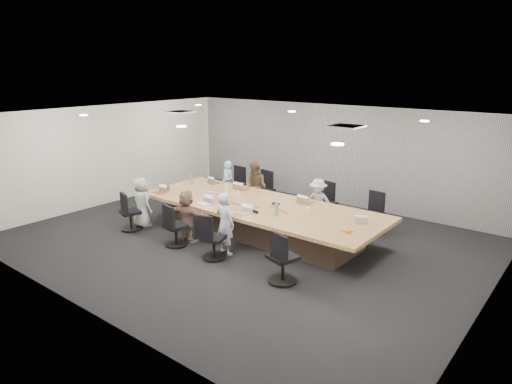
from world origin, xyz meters
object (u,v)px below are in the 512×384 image
Objects in this scene: chair_0 at (236,188)px; person_5 at (187,216)px; chair_5 at (176,229)px; mug_brown at (168,187)px; laptop_5 at (204,204)px; person_6 at (225,224)px; chair_2 at (325,206)px; chair_7 at (283,261)px; canvas_bag at (361,220)px; bottle_green_right at (276,209)px; snack_packet at (347,231)px; stapler at (255,212)px; bottle_green_left at (191,178)px; laptop_2 at (306,202)px; chair_3 at (373,218)px; person_4 at (142,202)px; person_0 at (227,183)px; bottle_clear at (226,190)px; chair_6 at (214,242)px; person_1 at (256,187)px; chair_1 at (263,193)px; laptop_4 at (159,192)px; person_2 at (318,203)px; laptop_6 at (242,213)px; conference_table at (259,218)px; chair_4 at (130,215)px; laptop_0 at (214,183)px.

chair_0 is 3.28m from person_5.
person_5 reaches higher than chair_5.
chair_5 is 2.13m from mug_brown.
person_6 reaches higher than laptop_5.
chair_2 is 1.02× the size of chair_7.
canvas_bag is (5.12, 0.69, 0.01)m from mug_brown.
bottle_green_right is 1.66m from snack_packet.
bottle_green_right is 0.50m from stapler.
laptop_2 is at bearing 6.68° from bottle_green_left.
chair_5 is at bearing 54.95° from chair_3.
chair_2 is 5.36× the size of stapler.
chair_7 is 0.67× the size of person_4.
bottle_green_right is at bearing -16.53° from person_0.
laptop_2 is 0.28× the size of person_4.
bottle_clear reaches higher than chair_3.
chair_6 is 0.60× the size of person_4.
person_6 reaches higher than chair_5.
person_1 is (-1.95, -0.35, 0.26)m from chair_2.
chair_1 reaches higher than chair_5.
chair_0 is at bearing 76.96° from laptop_4.
laptop_6 is (-0.63, -2.15, 0.15)m from person_2.
conference_table is at bearing -76.66° from person_6.
chair_4 is (-1.42, -3.40, -0.05)m from chair_1.
chair_0 is at bearing 144.63° from bottle_green_right.
laptop_4 is (-4.47, 0.90, 0.34)m from chair_7.
chair_2 is 2.60m from laptop_6.
snack_packet is at bearing -6.46° from person_0.
laptop_2 is 1.77m from canvas_bag.
person_2 reaches higher than bottle_green_right.
stapler is at bearing 142.89° from chair_0.
canvas_bag is at bearing 90.80° from snack_packet.
chair_1 is 4.22m from snack_packet.
laptop_4 is (-3.37, -1.60, 0.00)m from laptop_2.
person_2 reaches higher than mug_brown.
laptop_0 is at bearing -64.62° from person_5.
stapler is (2.54, -1.37, 0.02)m from laptop_0.
person_1 is at bearing 140.98° from stapler.
stapler is (-0.47, -0.14, -0.11)m from bottle_green_right.
laptop_5 is (-1.15, 0.90, 0.38)m from chair_6.
mug_brown reaches higher than chair_6.
canvas_bag is at bearing 111.72° from chair_3.
laptop_0 is 0.96× the size of laptop_5.
person_4 is at bearing -134.83° from bottle_clear.
bottle_green_right is (3.40, 1.27, 0.50)m from chair_4.
bottle_green_left is (-3.44, -0.95, 0.28)m from person_2.
chair_4 is at bearing -128.77° from bottle_clear.
canvas_bag is (4.65, -1.10, 0.18)m from person_0.
chair_6 is 2.60× the size of laptop_4.
chair_0 is at bearing -72.32° from person_5.
mug_brown is (-3.44, -1.24, 0.05)m from laptop_2.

